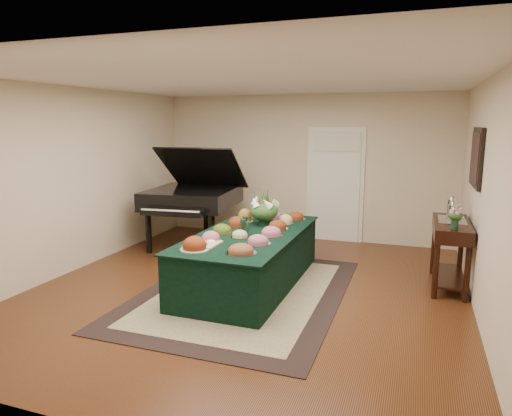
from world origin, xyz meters
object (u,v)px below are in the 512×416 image
(buffet_table, at_px, (250,258))
(floral_centerpiece, at_px, (264,207))
(grand_piano, at_px, (193,197))
(mahogany_sideboard, at_px, (451,237))

(buffet_table, bearing_deg, floral_centerpiece, 87.73)
(grand_piano, bearing_deg, buffet_table, -42.88)
(buffet_table, xyz_separation_m, grand_piano, (-1.64, 1.52, 0.53))
(floral_centerpiece, relative_size, mahogany_sideboard, 0.35)
(floral_centerpiece, distance_m, grand_piano, 1.94)
(buffet_table, distance_m, floral_centerpiece, 0.81)
(buffet_table, distance_m, grand_piano, 2.30)
(grand_piano, xyz_separation_m, mahogany_sideboard, (4.19, -0.72, -0.20))
(floral_centerpiece, bearing_deg, mahogany_sideboard, 6.18)
(floral_centerpiece, relative_size, grand_piano, 0.23)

